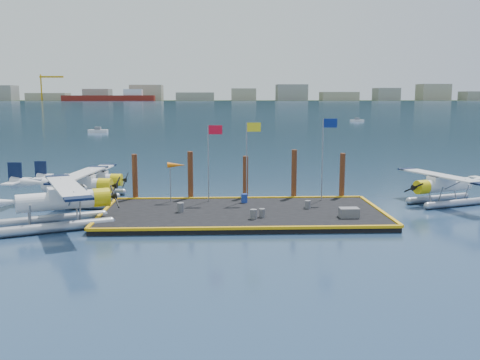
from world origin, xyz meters
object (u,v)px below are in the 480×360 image
object	(u,v)px
drum_1	(253,214)
windsock	(176,166)
piling_1	(190,177)
piling_4	(342,177)
seaplane_c	(91,182)
drum_4	(308,204)
flagpole_yellow	(249,149)
seaplane_d	(444,187)
piling_3	(294,176)
seaplane_b	(75,187)
drum_3	(262,213)
drum_5	(244,198)
seaplane_a	(61,203)
flagpole_red	(211,151)
crate	(349,213)
flagpole_blue	(325,147)
piling_2	(245,179)
drum_0	(181,207)
piling_0	(135,179)

from	to	relation	value
drum_1	windsock	distance (m)	8.80
drum_1	windsock	world-z (taller)	windsock
windsock	piling_1	bearing A→B (deg)	57.34
piling_4	seaplane_c	bearing A→B (deg)	172.65
drum_4	flagpole_yellow	distance (m)	6.43
seaplane_c	seaplane_d	bearing A→B (deg)	85.87
windsock	piling_3	distance (m)	9.72
seaplane_b	drum_3	bearing A→B (deg)	73.15
drum_5	flagpole_yellow	world-z (taller)	flagpole_yellow
drum_4	piling_3	xyz separation A→B (m)	(-0.38, 4.65, 1.46)
seaplane_a	drum_3	world-z (taller)	seaplane_a
flagpole_red	windsock	size ratio (longest dim) A/B	1.92
drum_5	drum_4	bearing A→B (deg)	-27.40
crate	seaplane_c	bearing A→B (deg)	152.38
seaplane_d	flagpole_blue	size ratio (longest dim) A/B	1.38
seaplane_b	piling_4	distance (m)	21.59
piling_4	flagpole_yellow	bearing A→B (deg)	-168.40
drum_3	crate	distance (m)	5.97
drum_1	flagpole_red	distance (m)	7.83
seaplane_d	seaplane_b	bearing A→B (deg)	68.95
flagpole_yellow	flagpole_blue	world-z (taller)	flagpole_blue
seaplane_c	piling_3	size ratio (longest dim) A/B	2.04
piling_2	piling_4	size ratio (longest dim) A/B	0.95
drum_1	flagpole_yellow	bearing A→B (deg)	89.34
drum_0	flagpole_red	xyz separation A→B (m)	(2.17, 3.89, 3.66)
drum_1	windsock	bearing A→B (deg)	132.07
seaplane_b	seaplane_d	bearing A→B (deg)	95.67
seaplane_d	piling_3	size ratio (longest dim) A/B	2.09
piling_4	piling_2	bearing A→B (deg)	180.00
drum_3	drum_4	bearing A→B (deg)	37.08
seaplane_a	drum_4	size ratio (longest dim) A/B	17.36
seaplane_b	piling_3	xyz separation A→B (m)	(17.55, 1.07, 0.65)
seaplane_a	seaplane_d	size ratio (longest dim) A/B	1.14
drum_3	piling_0	world-z (taller)	piling_0
crate	piling_3	size ratio (longest dim) A/B	0.31
piling_0	drum_3	bearing A→B (deg)	-37.13
flagpole_red	piling_4	bearing A→B (deg)	8.43
flagpole_blue	windsock	xyz separation A→B (m)	(-11.72, 0.00, -1.46)
crate	piling_3	xyz separation A→B (m)	(-2.72, 7.67, 1.42)
piling_2	flagpole_red	bearing A→B (deg)	-150.20
seaplane_c	flagpole_blue	world-z (taller)	flagpole_blue
flagpole_yellow	piling_1	world-z (taller)	flagpole_yellow
drum_1	flagpole_red	size ratio (longest dim) A/B	0.11
drum_1	seaplane_d	bearing A→B (deg)	21.24
drum_3	piling_2	distance (m)	7.52
seaplane_c	piling_1	xyz separation A→B (m)	(8.66, -2.73, 0.75)
drum_0	piling_1	distance (m)	5.67
seaplane_c	piling_0	world-z (taller)	piling_0
drum_1	drum_4	xyz separation A→B (m)	(4.25, 3.22, -0.03)
seaplane_b	seaplane_d	world-z (taller)	seaplane_b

